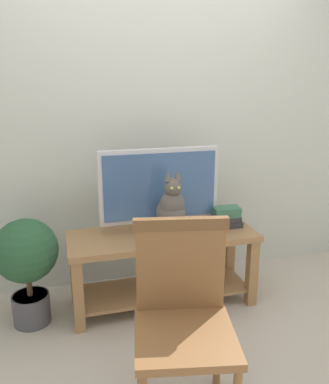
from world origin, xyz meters
name	(u,v)px	position (x,y,z in m)	size (l,w,h in m)	color
ground_plane	(190,340)	(0.00, 0.00, 0.00)	(12.00, 12.00, 0.00)	#ADA393
back_wall	(151,109)	(0.00, 1.01, 1.40)	(7.00, 0.12, 2.80)	#B7BCB2
tv_stand	(163,256)	(-0.05, 0.49, 0.38)	(1.35, 0.49, 0.55)	olive
tv	(160,188)	(-0.05, 0.57, 0.87)	(0.87, 0.20, 0.60)	#B7B7BC
media_box	(171,233)	(-0.01, 0.40, 0.59)	(0.39, 0.23, 0.07)	#BCBCC1
cat	(172,208)	(-0.01, 0.38, 0.78)	(0.20, 0.31, 0.42)	#514C47
wooden_chair	(183,307)	(-0.20, -0.46, 0.56)	(0.56, 0.56, 0.97)	brown
book_stack	(225,217)	(0.45, 0.51, 0.63)	(0.25, 0.20, 0.15)	#2D2D33
potted_plant	(27,260)	(-0.98, 0.48, 0.47)	(0.42, 0.42, 0.75)	#47474C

